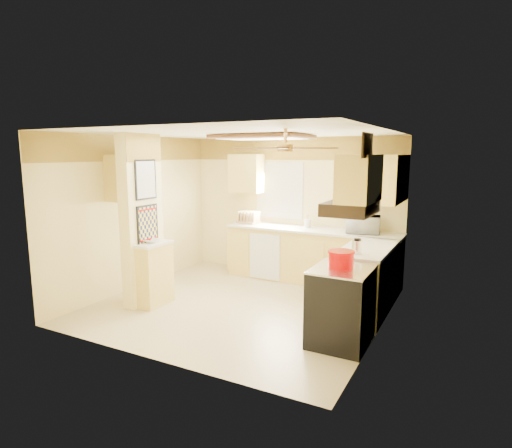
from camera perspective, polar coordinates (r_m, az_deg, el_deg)
The scene contains 34 objects.
floor at distance 6.44m, azimuth -2.05°, elevation -10.78°, with size 4.00×4.00×0.00m, color #CDB68D.
ceiling at distance 6.05m, azimuth -2.19°, elevation 12.05°, with size 4.00×4.00×0.00m, color white.
wall_back at distance 7.81m, azimuth 4.83°, elevation 2.25°, with size 4.00×4.00×0.00m, color #FEEA9B.
wall_front at distance 4.60m, azimuth -13.98°, elevation -3.09°, with size 4.00×4.00×0.00m, color #FEEA9B.
wall_left at distance 7.31m, azimuth -15.85°, elevation 1.43°, with size 3.80×3.80×0.00m, color #FEEA9B.
wall_right at distance 5.42m, azimuth 16.56°, elevation -1.31°, with size 3.80×3.80×0.00m, color #FEEA9B.
wallpaper_border at distance 7.73m, azimuth 4.88°, elevation 9.98°, with size 4.00×0.02×0.40m, color gold.
partition_column at distance 6.47m, azimuth -15.01°, elevation 0.46°, with size 0.20×0.70×2.50m, color #FEEA9B.
partition_ledge at distance 6.50m, azimuth -13.27°, elevation -6.66°, with size 0.25×0.55×0.90m, color #FFE578.
ledge_top at distance 6.39m, azimuth -13.43°, elevation -2.60°, with size 0.28×0.58×0.04m, color white.
lower_cabinets_back at distance 7.50m, azimuth 7.38°, elevation -4.32°, with size 3.00×0.60×0.90m, color #FFE578.
lower_cabinets_right at distance 6.24m, azimuth 14.58°, elevation -7.39°, with size 0.60×1.40×0.90m, color #FFE578.
countertop_back at distance 7.39m, azimuth 7.43°, elevation -0.80°, with size 3.04×0.64×0.04m, color white.
countertop_right at distance 6.13m, azimuth 14.67°, elevation -3.17°, with size 0.64×1.44×0.04m, color white.
dishwasher_panel at distance 7.51m, azimuth 1.16°, elevation -4.37°, with size 0.58×0.02×0.80m, color white.
window at distance 7.86m, azimuth 3.14°, elevation 4.51°, with size 0.92×0.02×1.02m.
upper_cab_back_left at distance 7.97m, azimuth -1.28°, elevation 6.75°, with size 0.60×0.35×0.70m, color #FFE578.
upper_cab_back_right at distance 7.12m, azimuth 15.96°, elevation 6.07°, with size 0.90×0.35×0.70m, color #FFE578.
upper_cab_right at distance 6.61m, azimuth 17.45°, elevation 5.76°, with size 0.35×1.00×0.70m, color #FFE578.
upper_cab_left_wall at distance 6.95m, azimuth -16.44°, elevation 5.98°, with size 0.35×0.75×0.70m, color #FFE578.
upper_cab_over_stove at distance 4.84m, azimuth 13.62°, elevation 5.92°, with size 0.35×0.76×0.52m, color #FFE578.
stove at distance 5.19m, azimuth 11.28°, elevation -10.64°, with size 0.68×0.77×0.92m.
range_hood at distance 4.89m, azimuth 12.51°, elevation 2.12°, with size 0.50×0.76×0.14m, color black.
poster_menu at distance 6.34m, azimuth -14.50°, elevation 5.76°, with size 0.02×0.42×0.57m.
poster_nashville at distance 6.41m, azimuth -14.26°, elevation -0.05°, with size 0.02×0.42×0.57m.
ceiling_light_panel at distance 6.44m, azimuth 0.86°, elevation 11.50°, with size 1.35×0.95×0.06m.
ceiling_fan at distance 4.96m, azimuth 3.92°, elevation 10.12°, with size 1.15×1.15×0.26m.
vent_grate at distance 4.46m, azimuth 14.63°, elevation 10.10°, with size 0.02×0.40×0.25m, color black.
microwave at distance 7.13m, azimuth 14.12°, elevation -0.04°, with size 0.52×0.35×0.29m, color white.
bowl at distance 6.39m, azimuth -13.78°, elevation -2.18°, with size 0.21×0.21×0.05m, color white.
dutch_oven at distance 5.02m, azimuth 11.28°, elevation -4.64°, with size 0.31×0.31×0.21m.
kettle at distance 5.65m, azimuth 13.33°, elevation -2.96°, with size 0.13×0.13×0.20m.
dish_rack at distance 7.91m, azimuth -1.00°, elevation 0.69°, with size 0.41×0.33×0.22m.
utensil_crock at distance 7.53m, azimuth 6.90°, elevation 0.13°, with size 0.11×0.11×0.22m.
Camera 1 is at (3.00, -5.24, 2.23)m, focal length 30.00 mm.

